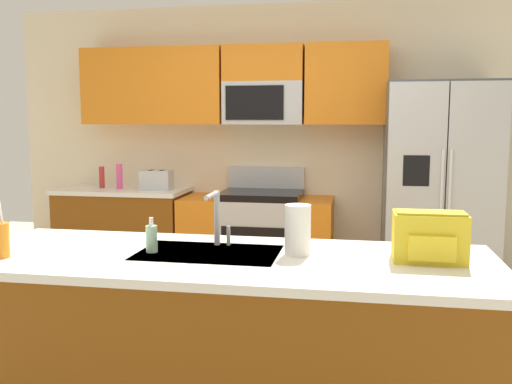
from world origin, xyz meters
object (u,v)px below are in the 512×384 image
Objects in this scene: refrigerator at (438,194)px; paper_towel_roll at (298,230)px; bottle_pink at (119,176)px; range_oven at (257,241)px; toaster at (157,180)px; drink_cup_orange at (0,240)px; soap_dispenser at (152,238)px; sink_faucet at (217,213)px; pepper_mill at (102,177)px; backpack at (429,236)px.

refrigerator is 7.71× the size of paper_towel_roll.
range_oven is at bearing 1.95° from bottle_pink.
refrigerator is 7.93× the size of bottle_pink.
refrigerator is at bearing -0.45° from toaster.
drink_cup_orange reaches higher than soap_dispenser.
toaster is at bearing 109.84° from soap_dispenser.
range_oven is 4.82× the size of sink_faucet.
soap_dispenser is (-0.09, -2.40, 0.53)m from range_oven.
refrigerator reaches higher than range_oven.
pepper_mill is at bearing 120.46° from soap_dispenser.
sink_faucet reaches higher than soap_dispenser.
soap_dispenser is 1.30m from backpack.
range_oven is 1.60m from pepper_mill.
range_oven is at bearing 87.90° from soap_dispenser.
soap_dispenser is (-1.65, -2.33, 0.04)m from refrigerator.
paper_towel_roll is at bearing 12.62° from drink_cup_orange.
refrigerator reaches higher than toaster.
range_oven is at bearing 74.26° from drink_cup_orange.
toaster is at bearing -5.07° from pepper_mill.
sink_faucet is 0.44m from paper_towel_roll.
sink_faucet is at bearing 165.48° from paper_towel_roll.
paper_towel_roll is (1.91, -2.28, 0.00)m from bottle_pink.
bottle_pink is at bearing 179.45° from refrigerator.
soap_dispenser is 0.53× the size of backpack.
refrigerator is 6.56× the size of sink_faucet.
refrigerator is 2.55m from sink_faucet.
soap_dispenser is at bearing -59.54° from pepper_mill.
sink_faucet is 1.03m from backpack.
pepper_mill reaches higher than toaster.
bottle_pink is 0.83× the size of drink_cup_orange.
paper_towel_roll is at bearing 178.65° from backpack.
bottle_pink reaches higher than toaster.
paper_towel_roll reaches higher than backpack.
sink_faucet reaches higher than backpack.
range_oven is 4.86× the size of toaster.
bottle_pink is 1.37× the size of soap_dispenser.
range_oven is 0.74× the size of refrigerator.
pepper_mill is 0.87× the size of bottle_pink.
toaster is at bearing 117.47° from sink_faucet.
sink_faucet is at bearing 173.10° from backpack.
drink_cup_orange is at bearing -73.92° from pepper_mill.
toaster is 0.37m from bottle_pink.
bottle_pink is 0.97× the size of paper_towel_roll.
refrigerator reaches higher than backpack.
drink_cup_orange is 0.88× the size of backpack.
pepper_mill reaches higher than soap_dispenser.
backpack reaches higher than soap_dispenser.
toaster is 1.65× the size of soap_dispenser.
range_oven is at bearing 104.76° from paper_towel_roll.
range_oven is 1.63m from refrigerator.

